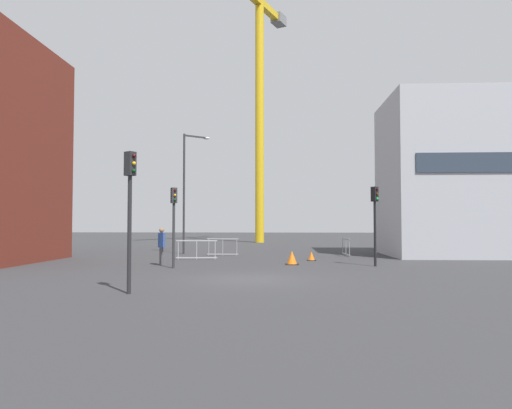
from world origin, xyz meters
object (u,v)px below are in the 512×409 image
at_px(streetlamp_tall, 187,183).
at_px(traffic_light_median, 174,214).
at_px(traffic_cone_by_barrier, 311,256).
at_px(traffic_light_corner, 375,212).
at_px(traffic_light_near, 130,198).
at_px(pedestrian_walking, 161,243).
at_px(traffic_cone_on_verge, 292,258).
at_px(construction_crane, 258,83).

relative_size(streetlamp_tall, traffic_light_median, 2.18).
distance_m(traffic_light_median, traffic_cone_by_barrier, 8.27).
distance_m(traffic_light_corner, traffic_light_near, 12.60).
relative_size(traffic_light_corner, pedestrian_walking, 2.08).
distance_m(traffic_cone_on_verge, traffic_cone_by_barrier, 2.72).
distance_m(streetlamp_tall, traffic_cone_on_verge, 11.04).
bearing_deg(traffic_light_near, pedestrian_walking, 98.57).
distance_m(traffic_light_median, pedestrian_walking, 2.25).
bearing_deg(traffic_cone_on_verge, construction_crane, 96.31).
relative_size(traffic_light_corner, traffic_cone_on_verge, 5.55).
height_order(construction_crane, traffic_cone_on_verge, construction_crane).
xyz_separation_m(traffic_light_median, pedestrian_walking, (-0.93, 1.48, -1.41)).
height_order(traffic_light_median, pedestrian_walking, traffic_light_median).
xyz_separation_m(traffic_light_near, traffic_cone_by_barrier, (6.08, 12.17, -2.54)).
xyz_separation_m(traffic_light_corner, traffic_cone_on_verge, (-3.90, 0.74, -2.22)).
relative_size(construction_crane, traffic_light_near, 6.25).
bearing_deg(traffic_light_corner, streetlamp_tall, 141.92).
xyz_separation_m(streetlamp_tall, traffic_cone_by_barrier, (7.85, -5.11, -4.44)).
distance_m(traffic_light_near, traffic_cone_on_verge, 11.16).
relative_size(traffic_light_corner, traffic_light_median, 1.03).
distance_m(traffic_light_median, traffic_cone_on_verge, 6.18).
relative_size(construction_crane, traffic_cone_on_verge, 38.12).
bearing_deg(construction_crane, traffic_cone_by_barrier, -80.20).
bearing_deg(traffic_cone_by_barrier, pedestrian_walking, -157.45).
xyz_separation_m(pedestrian_walking, traffic_cone_on_verge, (6.33, 0.62, -0.74)).
xyz_separation_m(traffic_light_near, pedestrian_walking, (-1.37, 9.08, -1.70)).
distance_m(construction_crane, traffic_light_median, 30.66).
relative_size(streetlamp_tall, traffic_cone_by_barrier, 16.22).
relative_size(traffic_light_near, pedestrian_walking, 2.29).
bearing_deg(traffic_light_corner, traffic_light_median, -171.67).
distance_m(pedestrian_walking, traffic_cone_on_verge, 6.40).
relative_size(traffic_light_median, pedestrian_walking, 2.02).
xyz_separation_m(traffic_light_median, traffic_cone_by_barrier, (6.52, 4.58, -2.24)).
height_order(traffic_light_near, traffic_cone_on_verge, traffic_light_near).
bearing_deg(traffic_cone_on_verge, pedestrian_walking, -174.44).
height_order(streetlamp_tall, pedestrian_walking, streetlamp_tall).
height_order(construction_crane, traffic_light_corner, construction_crane).
relative_size(construction_crane, pedestrian_walking, 14.29).
distance_m(streetlamp_tall, pedestrian_walking, 8.97).
bearing_deg(traffic_cone_on_verge, traffic_cone_by_barrier, 65.65).
height_order(streetlamp_tall, traffic_light_corner, streetlamp_tall).
xyz_separation_m(construction_crane, pedestrian_walking, (-3.56, -25.59, -15.54)).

